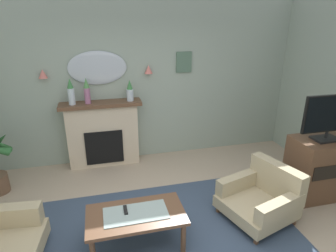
{
  "coord_description": "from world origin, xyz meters",
  "views": [
    {
      "loc": [
        -0.68,
        -2.37,
        2.51
      ],
      "look_at": [
        0.25,
        1.37,
        1.03
      ],
      "focal_mm": 30.61,
      "sensor_mm": 36.0,
      "label": 1
    }
  ],
  "objects_px": {
    "wall_mirror": "(97,68)",
    "tv_cabinet": "(318,167)",
    "wall_sconce_left": "(43,74)",
    "mantel_vase_centre": "(130,91)",
    "tv_remote": "(126,210)",
    "fireplace": "(103,135)",
    "mantel_vase_left": "(71,92)",
    "wall_sconce_right": "(149,69)",
    "mantel_vase_right": "(87,91)",
    "coffee_table": "(136,218)",
    "armchair_near_fireplace": "(262,196)",
    "tv_flatscreen": "(331,116)",
    "framed_picture": "(184,62)"
  },
  "relations": [
    {
      "from": "mantel_vase_centre",
      "to": "tv_remote",
      "type": "relative_size",
      "value": 2.26
    },
    {
      "from": "mantel_vase_left",
      "to": "wall_sconce_right",
      "type": "bearing_deg",
      "value": 5.27
    },
    {
      "from": "wall_sconce_left",
      "to": "tv_remote",
      "type": "relative_size",
      "value": 0.88
    },
    {
      "from": "fireplace",
      "to": "wall_sconce_left",
      "type": "relative_size",
      "value": 9.71
    },
    {
      "from": "mantel_vase_right",
      "to": "tv_remote",
      "type": "relative_size",
      "value": 2.65
    },
    {
      "from": "wall_sconce_left",
      "to": "framed_picture",
      "type": "bearing_deg",
      "value": 1.46
    },
    {
      "from": "wall_mirror",
      "to": "tv_flatscreen",
      "type": "height_order",
      "value": "wall_mirror"
    },
    {
      "from": "tv_remote",
      "to": "framed_picture",
      "type": "bearing_deg",
      "value": 58.71
    },
    {
      "from": "mantel_vase_left",
      "to": "wall_sconce_right",
      "type": "xyz_separation_m",
      "value": [
        1.3,
        0.12,
        0.29
      ]
    },
    {
      "from": "tv_flatscreen",
      "to": "armchair_near_fireplace",
      "type": "bearing_deg",
      "value": -167.3
    },
    {
      "from": "mantel_vase_right",
      "to": "wall_mirror",
      "type": "distance_m",
      "value": 0.43
    },
    {
      "from": "mantel_vase_left",
      "to": "mantel_vase_centre",
      "type": "bearing_deg",
      "value": 0.0
    },
    {
      "from": "coffee_table",
      "to": "tv_remote",
      "type": "height_order",
      "value": "tv_remote"
    },
    {
      "from": "wall_mirror",
      "to": "wall_sconce_left",
      "type": "xyz_separation_m",
      "value": [
        -0.85,
        -0.05,
        -0.05
      ]
    },
    {
      "from": "mantel_vase_left",
      "to": "tv_cabinet",
      "type": "relative_size",
      "value": 0.48
    },
    {
      "from": "wall_mirror",
      "to": "tv_cabinet",
      "type": "relative_size",
      "value": 1.07
    },
    {
      "from": "wall_sconce_right",
      "to": "tv_cabinet",
      "type": "xyz_separation_m",
      "value": [
        2.15,
        -1.83,
        -1.21
      ]
    },
    {
      "from": "mantel_vase_left",
      "to": "armchair_near_fireplace",
      "type": "bearing_deg",
      "value": -39.33
    },
    {
      "from": "mantel_vase_centre",
      "to": "armchair_near_fireplace",
      "type": "bearing_deg",
      "value": -53.6
    },
    {
      "from": "mantel_vase_centre",
      "to": "tv_flatscreen",
      "type": "bearing_deg",
      "value": -34.68
    },
    {
      "from": "wall_sconce_left",
      "to": "framed_picture",
      "type": "xyz_separation_m",
      "value": [
        2.35,
        0.06,
        0.09
      ]
    },
    {
      "from": "tv_remote",
      "to": "mantel_vase_left",
      "type": "bearing_deg",
      "value": 106.95
    },
    {
      "from": "wall_sconce_left",
      "to": "mantel_vase_centre",
      "type": "bearing_deg",
      "value": -5.08
    },
    {
      "from": "mantel_vase_centre",
      "to": "mantel_vase_left",
      "type": "bearing_deg",
      "value": 180.0
    },
    {
      "from": "wall_sconce_left",
      "to": "armchair_near_fireplace",
      "type": "distance_m",
      "value": 3.75
    },
    {
      "from": "wall_sconce_right",
      "to": "coffee_table",
      "type": "bearing_deg",
      "value": -104.68
    },
    {
      "from": "fireplace",
      "to": "mantel_vase_right",
      "type": "relative_size",
      "value": 3.21
    },
    {
      "from": "wall_sconce_left",
      "to": "coffee_table",
      "type": "xyz_separation_m",
      "value": [
        1.12,
        -2.21,
        -1.28
      ]
    },
    {
      "from": "wall_sconce_right",
      "to": "armchair_near_fireplace",
      "type": "relative_size",
      "value": 0.14
    },
    {
      "from": "coffee_table",
      "to": "armchair_near_fireplace",
      "type": "distance_m",
      "value": 1.69
    },
    {
      "from": "mantel_vase_centre",
      "to": "tv_flatscreen",
      "type": "height_order",
      "value": "tv_flatscreen"
    },
    {
      "from": "coffee_table",
      "to": "tv_cabinet",
      "type": "height_order",
      "value": "tv_cabinet"
    },
    {
      "from": "mantel_vase_left",
      "to": "mantel_vase_centre",
      "type": "xyz_separation_m",
      "value": [
        0.95,
        0.0,
        -0.04
      ]
    },
    {
      "from": "mantel_vase_right",
      "to": "wall_sconce_left",
      "type": "bearing_deg",
      "value": 169.54
    },
    {
      "from": "wall_mirror",
      "to": "wall_sconce_left",
      "type": "distance_m",
      "value": 0.85
    },
    {
      "from": "mantel_vase_right",
      "to": "wall_sconce_right",
      "type": "relative_size",
      "value": 3.03
    },
    {
      "from": "mantel_vase_right",
      "to": "armchair_near_fireplace",
      "type": "xyz_separation_m",
      "value": [
        2.15,
        -1.97,
        -1.07
      ]
    },
    {
      "from": "mantel_vase_right",
      "to": "mantel_vase_left",
      "type": "bearing_deg",
      "value": 180.0
    },
    {
      "from": "fireplace",
      "to": "mantel_vase_left",
      "type": "bearing_deg",
      "value": -176.4
    },
    {
      "from": "wall_sconce_left",
      "to": "armchair_near_fireplace",
      "type": "height_order",
      "value": "wall_sconce_left"
    },
    {
      "from": "fireplace",
      "to": "wall_sconce_left",
      "type": "distance_m",
      "value": 1.38
    },
    {
      "from": "mantel_vase_centre",
      "to": "framed_picture",
      "type": "xyz_separation_m",
      "value": [
        1.0,
        0.18,
        0.42
      ]
    },
    {
      "from": "coffee_table",
      "to": "fireplace",
      "type": "bearing_deg",
      "value": 97.3
    },
    {
      "from": "coffee_table",
      "to": "tv_flatscreen",
      "type": "height_order",
      "value": "tv_flatscreen"
    },
    {
      "from": "mantel_vase_centre",
      "to": "armchair_near_fireplace",
      "type": "distance_m",
      "value": 2.65
    },
    {
      "from": "framed_picture",
      "to": "armchair_near_fireplace",
      "type": "bearing_deg",
      "value": -78.16
    },
    {
      "from": "mantel_vase_centre",
      "to": "wall_sconce_right",
      "type": "relative_size",
      "value": 2.58
    },
    {
      "from": "mantel_vase_right",
      "to": "wall_sconce_left",
      "type": "distance_m",
      "value": 0.72
    },
    {
      "from": "mantel_vase_centre",
      "to": "tv_cabinet",
      "type": "distance_m",
      "value": 3.15
    },
    {
      "from": "wall_sconce_left",
      "to": "tv_cabinet",
      "type": "distance_m",
      "value": 4.43
    }
  ]
}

